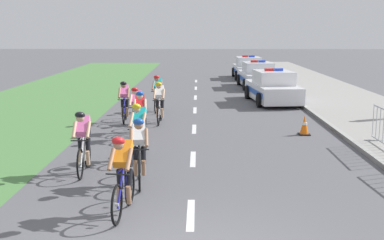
% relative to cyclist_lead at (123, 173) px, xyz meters
% --- Properties ---
extents(sidewalk_slab, '(4.61, 60.00, 0.12)m').
position_rel_cyclist_lead_xyz_m(sidewalk_slab, '(8.16, 12.03, -0.73)').
color(sidewalk_slab, gray).
rests_on(sidewalk_slab, ground).
extents(kerb_edge, '(0.16, 60.00, 0.13)m').
position_rel_cyclist_lead_xyz_m(kerb_edge, '(5.93, 12.03, -0.72)').
color(kerb_edge, '#9E9E99').
rests_on(kerb_edge, ground).
extents(grass_verge, '(7.00, 60.00, 0.01)m').
position_rel_cyclist_lead_xyz_m(grass_verge, '(-5.93, 12.03, -0.78)').
color(grass_verge, '#4C7F42').
rests_on(grass_verge, ground).
extents(lane_markings_centre, '(0.14, 29.60, 0.01)m').
position_rel_cyclist_lead_xyz_m(lane_markings_centre, '(1.23, 10.02, -0.78)').
color(lane_markings_centre, white).
rests_on(lane_markings_centre, ground).
extents(cyclist_lead, '(0.44, 1.72, 1.56)m').
position_rel_cyclist_lead_xyz_m(cyclist_lead, '(0.00, 0.00, 0.00)').
color(cyclist_lead, black).
rests_on(cyclist_lead, ground).
extents(cyclist_second, '(0.45, 1.72, 1.56)m').
position_rel_cyclist_lead_xyz_m(cyclist_second, '(0.09, 1.80, 0.00)').
color(cyclist_second, black).
rests_on(cyclist_second, ground).
extents(cyclist_third, '(0.43, 1.72, 1.56)m').
position_rel_cyclist_lead_xyz_m(cyclist_third, '(-1.32, 2.64, 0.00)').
color(cyclist_third, black).
rests_on(cyclist_third, ground).
extents(cyclist_fourth, '(0.45, 1.72, 1.56)m').
position_rel_cyclist_lead_xyz_m(cyclist_fourth, '(-0.16, 3.91, 0.00)').
color(cyclist_fourth, black).
rests_on(cyclist_fourth, ground).
extents(cyclist_fifth, '(0.45, 1.72, 1.56)m').
position_rel_cyclist_lead_xyz_m(cyclist_fifth, '(-0.42, 6.41, 0.00)').
color(cyclist_fifth, black).
rests_on(cyclist_fifth, ground).
extents(cyclist_sixth, '(0.42, 1.72, 1.56)m').
position_rel_cyclist_lead_xyz_m(cyclist_sixth, '(-0.66, 7.45, 0.00)').
color(cyclist_sixth, black).
rests_on(cyclist_sixth, ground).
extents(cyclist_seventh, '(0.42, 1.72, 1.56)m').
position_rel_cyclist_lead_xyz_m(cyclist_seventh, '(-0.03, 9.08, 0.00)').
color(cyclist_seventh, black).
rests_on(cyclist_seventh, ground).
extents(cyclist_eighth, '(0.43, 1.72, 1.56)m').
position_rel_cyclist_lead_xyz_m(cyclist_eighth, '(-1.32, 9.29, 0.00)').
color(cyclist_eighth, black).
rests_on(cyclist_eighth, ground).
extents(cyclist_ninth, '(0.44, 1.72, 1.56)m').
position_rel_cyclist_lead_xyz_m(cyclist_ninth, '(-0.30, 11.69, 0.00)').
color(cyclist_ninth, black).
rests_on(cyclist_ninth, ground).
extents(police_car_nearest, '(2.30, 4.54, 1.59)m').
position_rel_cyclist_lead_xyz_m(police_car_nearest, '(4.80, 14.30, -0.11)').
color(police_car_nearest, white).
rests_on(police_car_nearest, ground).
extents(police_car_second, '(2.14, 4.47, 1.59)m').
position_rel_cyclist_lead_xyz_m(police_car_second, '(4.80, 20.35, -0.11)').
color(police_car_second, silver).
rests_on(police_car_second, ground).
extents(police_car_third, '(2.02, 4.41, 1.59)m').
position_rel_cyclist_lead_xyz_m(police_car_third, '(4.80, 25.88, -0.11)').
color(police_car_third, silver).
rests_on(police_car_third, ground).
extents(traffic_cone_near, '(0.36, 0.36, 0.64)m').
position_rel_cyclist_lead_xyz_m(traffic_cone_near, '(4.78, 7.12, -0.48)').
color(traffic_cone_near, black).
rests_on(traffic_cone_near, ground).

